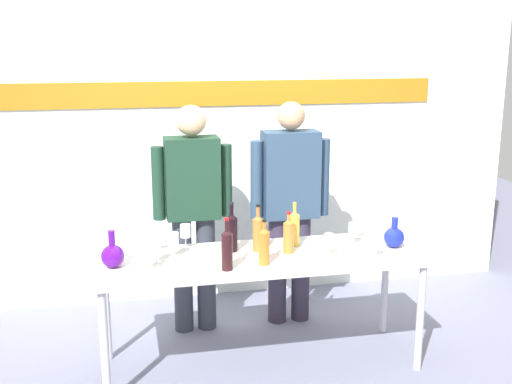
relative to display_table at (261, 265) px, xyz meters
name	(u,v)px	position (x,y,z in m)	size (l,w,h in m)	color
ground_plane	(261,364)	(0.00, 0.00, -0.71)	(10.00, 10.00, 0.00)	slate
back_wall	(226,119)	(0.00, 1.32, 0.79)	(5.00, 0.11, 3.00)	white
display_table	(261,265)	(0.00, 0.00, 0.00)	(2.13, 0.67, 0.77)	silver
decanter_blue_left	(113,255)	(-0.94, -0.02, 0.14)	(0.14, 0.14, 0.24)	#54108E
decanter_blue_right	(394,237)	(0.91, -0.02, 0.14)	(0.14, 0.14, 0.21)	#1927B3
presenter_left	(193,205)	(-0.36, 0.63, 0.25)	(0.58, 0.22, 1.69)	#323641
presenter_right	(290,199)	(0.36, 0.63, 0.26)	(0.60, 0.22, 1.70)	#322B3E
wine_bottle_0	(232,231)	(-0.17, 0.12, 0.20)	(0.08, 0.08, 0.33)	black
wine_bottle_1	(227,248)	(-0.26, -0.21, 0.20)	(0.07, 0.07, 0.33)	black
wine_bottle_2	(264,245)	(-0.02, -0.17, 0.19)	(0.07, 0.07, 0.29)	orange
wine_bottle_3	(257,232)	(0.00, 0.09, 0.19)	(0.07, 0.07, 0.32)	orange
wine_bottle_4	(289,235)	(0.19, 0.02, 0.19)	(0.07, 0.07, 0.28)	orange
wine_bottle_5	(294,227)	(0.27, 0.15, 0.19)	(0.07, 0.07, 0.30)	gold
wine_glass_left_0	(158,234)	(-0.65, 0.24, 0.18)	(0.07, 0.07, 0.15)	white
wine_glass_left_1	(185,231)	(-0.46, 0.26, 0.18)	(0.07, 0.07, 0.16)	white
wine_glass_left_2	(148,253)	(-0.72, -0.10, 0.17)	(0.07, 0.07, 0.15)	white
wine_glass_left_3	(173,240)	(-0.55, 0.10, 0.18)	(0.07, 0.07, 0.16)	white
wine_glass_left_4	(156,247)	(-0.67, 0.02, 0.17)	(0.06, 0.06, 0.14)	white
wine_glass_right_0	(353,229)	(0.66, 0.08, 0.18)	(0.06, 0.06, 0.15)	white
wine_glass_right_1	(329,240)	(0.43, -0.09, 0.17)	(0.06, 0.06, 0.15)	white
wine_glass_right_2	(358,225)	(0.75, 0.22, 0.16)	(0.06, 0.06, 0.14)	white
wine_glass_right_3	(376,243)	(0.71, -0.19, 0.16)	(0.06, 0.06, 0.13)	white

